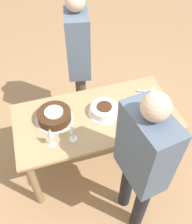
{
  "coord_description": "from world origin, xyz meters",
  "views": [
    {
      "loc": [
        0.43,
        1.42,
        2.42
      ],
      "look_at": [
        0.0,
        0.0,
        0.79
      ],
      "focal_mm": 40.0,
      "sensor_mm": 36.0,
      "label": 1
    }
  ],
  "objects_px": {
    "cake_front_chocolate": "(54,116)",
    "wine_glass_near": "(50,134)",
    "wine_glass_far": "(72,129)",
    "cake_back_decorated": "(136,115)",
    "person_cutting": "(78,55)",
    "person_watching": "(142,160)",
    "cake_center_white": "(104,110)"
  },
  "relations": [
    {
      "from": "cake_front_chocolate",
      "to": "person_watching",
      "type": "xyz_separation_m",
      "value": [
        -0.5,
        0.7,
        0.13
      ]
    },
    {
      "from": "cake_center_white",
      "to": "cake_back_decorated",
      "type": "xyz_separation_m",
      "value": [
        -0.24,
        0.15,
        0.01
      ]
    },
    {
      "from": "cake_center_white",
      "to": "cake_front_chocolate",
      "type": "height_order",
      "value": "cake_front_chocolate"
    },
    {
      "from": "cake_center_white",
      "to": "wine_glass_far",
      "type": "xyz_separation_m",
      "value": [
        0.34,
        0.2,
        0.09
      ]
    },
    {
      "from": "wine_glass_far",
      "to": "person_cutting",
      "type": "bearing_deg",
      "value": -107.46
    },
    {
      "from": "cake_back_decorated",
      "to": "person_cutting",
      "type": "xyz_separation_m",
      "value": [
        0.31,
        -0.81,
        0.15
      ]
    },
    {
      "from": "cake_back_decorated",
      "to": "wine_glass_far",
      "type": "xyz_separation_m",
      "value": [
        0.58,
        0.05,
        0.08
      ]
    },
    {
      "from": "cake_front_chocolate",
      "to": "wine_glass_near",
      "type": "relative_size",
      "value": 1.61
    },
    {
      "from": "person_watching",
      "to": "wine_glass_near",
      "type": "bearing_deg",
      "value": 44.26
    },
    {
      "from": "cake_front_chocolate",
      "to": "person_watching",
      "type": "height_order",
      "value": "person_watching"
    },
    {
      "from": "person_watching",
      "to": "cake_back_decorated",
      "type": "bearing_deg",
      "value": -28.53
    },
    {
      "from": "cake_center_white",
      "to": "cake_front_chocolate",
      "type": "relative_size",
      "value": 0.85
    },
    {
      "from": "cake_back_decorated",
      "to": "person_watching",
      "type": "distance_m",
      "value": 0.55
    },
    {
      "from": "cake_front_chocolate",
      "to": "wine_glass_near",
      "type": "xyz_separation_m",
      "value": [
        0.07,
        0.26,
        0.1
      ]
    },
    {
      "from": "cake_center_white",
      "to": "person_cutting",
      "type": "height_order",
      "value": "person_cutting"
    },
    {
      "from": "person_cutting",
      "to": "cake_front_chocolate",
      "type": "bearing_deg",
      "value": -20.89
    },
    {
      "from": "cake_center_white",
      "to": "person_cutting",
      "type": "relative_size",
      "value": 0.18
    },
    {
      "from": "person_cutting",
      "to": "person_watching",
      "type": "relative_size",
      "value": 1.02
    },
    {
      "from": "cake_center_white",
      "to": "wine_glass_far",
      "type": "bearing_deg",
      "value": 31.43
    },
    {
      "from": "cake_center_white",
      "to": "wine_glass_near",
      "type": "xyz_separation_m",
      "value": [
        0.51,
        0.21,
        0.11
      ]
    },
    {
      "from": "cake_center_white",
      "to": "person_cutting",
      "type": "distance_m",
      "value": 0.68
    },
    {
      "from": "cake_back_decorated",
      "to": "wine_glass_near",
      "type": "xyz_separation_m",
      "value": [
        0.75,
        0.06,
        0.1
      ]
    },
    {
      "from": "wine_glass_near",
      "to": "person_cutting",
      "type": "bearing_deg",
      "value": -117.11
    },
    {
      "from": "wine_glass_near",
      "to": "wine_glass_far",
      "type": "relative_size",
      "value": 1.06
    },
    {
      "from": "wine_glass_far",
      "to": "wine_glass_near",
      "type": "bearing_deg",
      "value": 2.34
    },
    {
      "from": "cake_back_decorated",
      "to": "person_watching",
      "type": "xyz_separation_m",
      "value": [
        0.18,
        0.5,
        0.13
      ]
    },
    {
      "from": "cake_center_white",
      "to": "cake_back_decorated",
      "type": "relative_size",
      "value": 1.41
    },
    {
      "from": "cake_center_white",
      "to": "person_cutting",
      "type": "bearing_deg",
      "value": -84.55
    },
    {
      "from": "cake_back_decorated",
      "to": "person_watching",
      "type": "bearing_deg",
      "value": 69.74
    },
    {
      "from": "cake_back_decorated",
      "to": "person_cutting",
      "type": "height_order",
      "value": "person_cutting"
    },
    {
      "from": "cake_front_chocolate",
      "to": "wine_glass_near",
      "type": "height_order",
      "value": "wine_glass_near"
    },
    {
      "from": "wine_glass_far",
      "to": "cake_back_decorated",
      "type": "bearing_deg",
      "value": -174.58
    }
  ]
}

